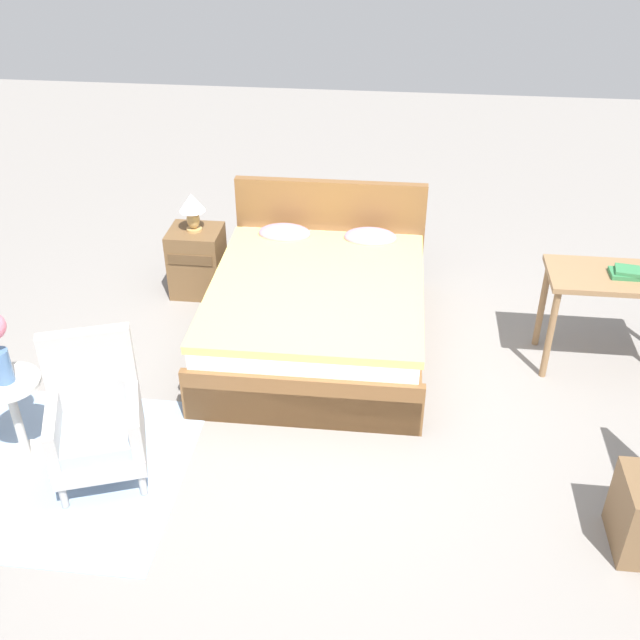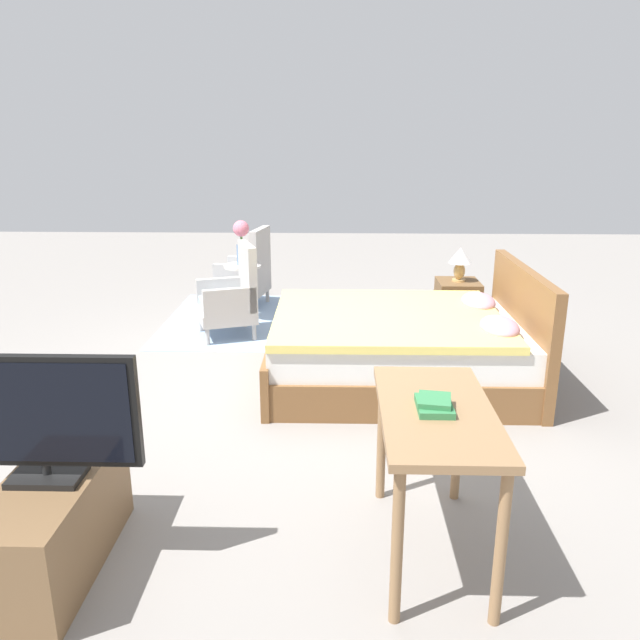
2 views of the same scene
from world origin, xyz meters
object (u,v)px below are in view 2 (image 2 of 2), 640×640
object	(u,v)px
side_table	(243,286)
flower_vase	(241,238)
nightstand	(457,310)
table_lamp	(460,259)
armchair_by_window_left	(247,275)
bed	(403,347)
tv_stand	(55,524)
book_stack	(434,404)
vanity_desk	(435,431)
tv_flatscreen	(39,417)
armchair_by_window_right	(232,299)

from	to	relation	value
side_table	flower_vase	size ratio (longest dim) A/B	1.29
nightstand	table_lamp	distance (m)	0.51
nightstand	table_lamp	world-z (taller)	table_lamp
flower_vase	table_lamp	xyz separation A→B (m)	(0.58, 2.20, -0.10)
armchair_by_window_left	table_lamp	distance (m)	2.54
bed	tv_stand	size ratio (longest dim) A/B	2.16
flower_vase	book_stack	world-z (taller)	flower_vase
bed	side_table	world-z (taller)	bed
armchair_by_window_left	vanity_desk	distance (m)	4.70
tv_stand	tv_flatscreen	xyz separation A→B (m)	(0.00, 0.00, 0.55)
armchair_by_window_left	table_lamp	world-z (taller)	armchair_by_window_left
bed	table_lamp	xyz separation A→B (m)	(-1.13, 0.64, 0.51)
nightstand	vanity_desk	world-z (taller)	vanity_desk
bed	side_table	size ratio (longest dim) A/B	3.37
bed	tv_stand	bearing A→B (deg)	-38.15
nightstand	table_lamp	size ratio (longest dim) A/B	1.79
armchair_by_window_left	tv_stand	bearing A→B (deg)	-3.20
armchair_by_window_right	bed	bearing A→B (deg)	53.61
side_table	flower_vase	xyz separation A→B (m)	(0.00, 0.00, 0.52)
armchair_by_window_right	nightstand	distance (m)	2.24
side_table	flower_vase	distance (m)	0.52
table_lamp	tv_flatscreen	bearing A→B (deg)	-35.59
armchair_by_window_right	flower_vase	distance (m)	0.75
tv_flatscreen	nightstand	bearing A→B (deg)	144.41
table_lamp	vanity_desk	bearing A→B (deg)	-12.30
tv_stand	tv_flatscreen	size ratio (longest dim) A/B	1.07
flower_vase	nightstand	distance (m)	2.36
tv_stand	tv_flatscreen	world-z (taller)	tv_flatscreen
tv_stand	nightstand	bearing A→B (deg)	144.39
tv_flatscreen	tv_stand	bearing A→B (deg)	-179.85
tv_stand	table_lamp	bearing A→B (deg)	144.39
flower_vase	table_lamp	size ratio (longest dim) A/B	1.45
armchair_by_window_left	nightstand	distance (m)	2.51
table_lamp	tv_stand	distance (m)	4.32
armchair_by_window_right	nightstand	size ratio (longest dim) A/B	1.56
armchair_by_window_right	tv_flatscreen	world-z (taller)	tv_flatscreen
armchair_by_window_left	vanity_desk	world-z (taller)	armchair_by_window_left
armchair_by_window_left	tv_stand	distance (m)	4.62
vanity_desk	tv_flatscreen	bearing A→B (deg)	-84.35
flower_vase	table_lamp	bearing A→B (deg)	75.14
nightstand	vanity_desk	distance (m)	3.40
flower_vase	book_stack	distance (m)	4.17
armchair_by_window_right	vanity_desk	world-z (taller)	armchair_by_window_right
flower_vase	tv_flatscreen	size ratio (longest dim) A/B	0.53
vanity_desk	armchair_by_window_right	bearing A→B (deg)	-155.67
flower_vase	tv_stand	distance (m)	4.13
nightstand	table_lamp	xyz separation A→B (m)	(0.00, 0.00, 0.51)
bed	side_table	distance (m)	2.31
nightstand	side_table	bearing A→B (deg)	-104.87
flower_vase	armchair_by_window_left	bearing A→B (deg)	-176.43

